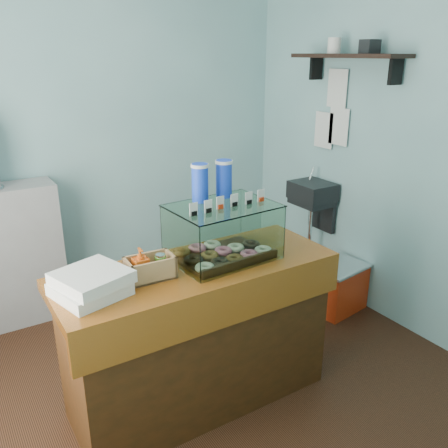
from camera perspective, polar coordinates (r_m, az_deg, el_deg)
ground at (r=3.33m, az=-5.13°, el=-17.62°), size 3.50×3.50×0.00m
room_shell at (r=2.68m, az=-5.84°, el=13.01°), size 3.54×3.04×2.82m
counter at (r=2.88m, az=-3.03°, el=-13.06°), size 1.60×0.60×0.90m
display_case at (r=2.72m, az=-0.48°, el=-0.46°), size 0.60×0.46×0.54m
condiment_crate at (r=2.52m, az=-9.05°, el=-5.16°), size 0.26×0.16×0.18m
pastry_boxes at (r=2.42m, az=-15.72°, el=-6.89°), size 0.40×0.39×0.12m
red_cooler at (r=4.06m, az=13.44°, el=-7.36°), size 0.50×0.40×0.40m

